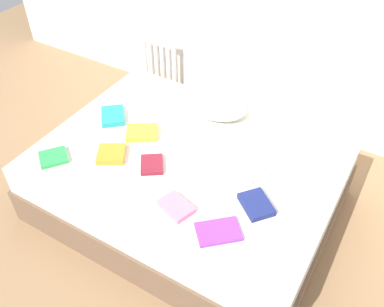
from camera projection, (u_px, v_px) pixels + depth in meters
name	position (u px, v px, depth m)	size (l,w,h in m)	color
ground_plane	(189.00, 204.00, 3.14)	(8.00, 8.00, 0.00)	#93704C
bed	(188.00, 182.00, 2.98)	(2.00, 1.50, 0.50)	brown
radiator	(160.00, 62.00, 4.10)	(0.39, 0.04, 0.46)	white
pillow	(213.00, 104.00, 3.14)	(0.52, 0.36, 0.13)	white
textbook_pink	(176.00, 207.00, 2.45)	(0.20, 0.14, 0.04)	pink
textbook_orange	(111.00, 154.00, 2.79)	(0.18, 0.18, 0.04)	orange
textbook_white	(243.00, 168.00, 2.70)	(0.23, 0.18, 0.03)	white
textbook_yellow	(142.00, 133.00, 2.96)	(0.22, 0.17, 0.04)	yellow
textbook_navy	(256.00, 204.00, 2.46)	(0.21, 0.16, 0.04)	navy
textbook_maroon	(152.00, 164.00, 2.72)	(0.18, 0.14, 0.03)	maroon
textbook_teal	(113.00, 116.00, 3.10)	(0.22, 0.16, 0.04)	teal
textbook_purple	(218.00, 232.00, 2.33)	(0.25, 0.17, 0.02)	purple
textbook_green	(53.00, 157.00, 2.78)	(0.18, 0.16, 0.03)	green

